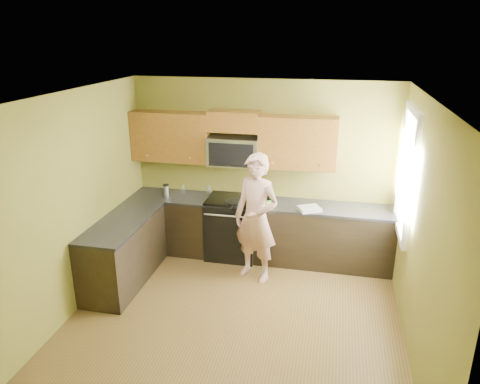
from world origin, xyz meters
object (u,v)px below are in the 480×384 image
(woman, at_px, (256,218))
(microwave, at_px, (234,164))
(frying_pan, at_px, (235,205))
(butter_tub, at_px, (267,204))
(stove, at_px, (232,227))
(travel_mug, at_px, (166,196))

(woman, bearing_deg, microwave, 145.61)
(frying_pan, bearing_deg, butter_tub, 29.36)
(woman, distance_m, frying_pan, 0.50)
(stove, bearing_deg, travel_mug, -177.57)
(travel_mug, bearing_deg, microwave, 9.24)
(microwave, distance_m, travel_mug, 1.18)
(stove, bearing_deg, butter_tub, -3.47)
(frying_pan, bearing_deg, woman, -39.00)
(stove, xyz_separation_m, microwave, (0.00, 0.12, 0.97))
(frying_pan, relative_size, travel_mug, 2.48)
(butter_tub, bearing_deg, woman, -96.66)
(butter_tub, relative_size, travel_mug, 0.69)
(travel_mug, bearing_deg, butter_tub, 0.42)
(stove, height_order, butter_tub, butter_tub)
(stove, relative_size, woman, 0.52)
(woman, bearing_deg, frying_pan, 160.50)
(stove, distance_m, woman, 0.87)
(woman, bearing_deg, travel_mug, -177.74)
(woman, xyz_separation_m, travel_mug, (-1.51, 0.54, 0.01))
(stove, height_order, frying_pan, frying_pan)
(stove, bearing_deg, woman, -50.90)
(stove, bearing_deg, frying_pan, -68.36)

